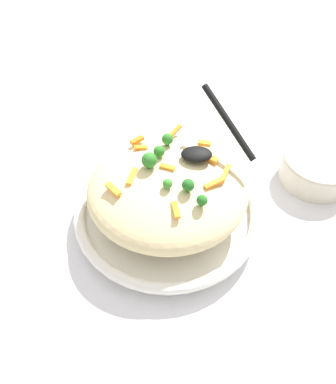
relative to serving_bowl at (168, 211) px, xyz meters
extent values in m
plane|color=silver|center=(0.00, 0.00, -0.03)|extent=(2.40, 2.40, 0.00)
cylinder|color=white|center=(0.00, 0.00, -0.01)|extent=(0.33, 0.33, 0.03)
torus|color=white|center=(0.00, 0.00, 0.01)|extent=(0.36, 0.36, 0.02)
torus|color=black|center=(0.00, 0.00, 0.02)|extent=(0.35, 0.35, 0.00)
ellipsoid|color=beige|center=(0.00, 0.00, 0.07)|extent=(0.30, 0.28, 0.10)
cube|color=orange|center=(0.06, -0.09, 0.11)|extent=(0.03, 0.03, 0.01)
cube|color=orange|center=(0.00, -0.01, 0.11)|extent=(0.03, 0.02, 0.01)
cube|color=orange|center=(-0.01, 0.08, 0.11)|extent=(0.02, 0.03, 0.01)
cube|color=orange|center=(0.09, 0.04, 0.11)|extent=(0.03, 0.03, 0.01)
cube|color=orange|center=(0.06, 0.01, 0.11)|extent=(0.02, 0.04, 0.01)
cube|color=orange|center=(-0.02, -0.11, 0.11)|extent=(0.03, 0.03, 0.01)
cube|color=orange|center=(-0.08, 0.03, 0.11)|extent=(0.04, 0.03, 0.01)
cube|color=orange|center=(-0.10, 0.00, 0.11)|extent=(0.02, 0.04, 0.01)
cube|color=orange|center=(0.05, -0.07, 0.11)|extent=(0.02, 0.01, 0.01)
cube|color=orange|center=(-0.07, -0.08, 0.11)|extent=(0.03, 0.02, 0.01)
cube|color=orange|center=(-0.08, -0.04, 0.11)|extent=(0.03, 0.03, 0.01)
cylinder|color=#205B1C|center=(-0.06, 0.07, 0.11)|extent=(0.01, 0.01, 0.01)
sphere|color=#236B23|center=(-0.06, 0.07, 0.12)|extent=(0.02, 0.02, 0.02)
cylinder|color=#296820|center=(0.03, -0.01, 0.11)|extent=(0.01, 0.01, 0.01)
sphere|color=#2D7A28|center=(0.03, -0.01, 0.13)|extent=(0.03, 0.03, 0.03)
cylinder|color=#296820|center=(0.00, -0.07, 0.11)|extent=(0.01, 0.01, 0.01)
sphere|color=#2D7A28|center=(0.00, -0.07, 0.12)|extent=(0.02, 0.02, 0.02)
cylinder|color=#377928|center=(0.00, 0.04, 0.11)|extent=(0.01, 0.01, 0.01)
sphere|color=#3D8E33|center=(0.00, 0.04, 0.12)|extent=(0.02, 0.02, 0.02)
cylinder|color=#296820|center=(0.01, -0.04, 0.11)|extent=(0.01, 0.01, 0.01)
sphere|color=#2D7A28|center=(0.01, -0.04, 0.12)|extent=(0.02, 0.02, 0.02)
cylinder|color=#205B1C|center=(-0.03, 0.04, 0.11)|extent=(0.01, 0.01, 0.01)
sphere|color=#236B23|center=(-0.03, 0.04, 0.12)|extent=(0.02, 0.02, 0.02)
ellipsoid|color=black|center=(-0.05, -0.03, 0.12)|extent=(0.06, 0.04, 0.02)
cylinder|color=black|center=(-0.11, -0.08, 0.16)|extent=(0.10, 0.13, 0.09)
cylinder|color=beige|center=(-0.32, -0.11, 0.01)|extent=(0.15, 0.15, 0.06)
torus|color=beige|center=(-0.32, -0.11, 0.03)|extent=(0.16, 0.16, 0.01)
camera|label=1|loc=(0.00, 0.46, 0.59)|focal=35.51mm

